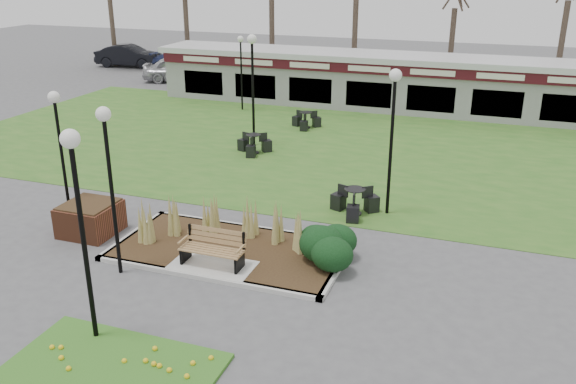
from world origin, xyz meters
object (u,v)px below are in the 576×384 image
(lamp_post_mid_right, at_px, (252,66))
(car_black, at_px, (129,56))
(food_pavilion, at_px, (375,80))
(car_blue, at_px, (178,62))
(park_bench, at_px, (213,248))
(brick_planter, at_px, (90,218))
(bistro_set_a, at_px, (306,122))
(lamp_post_mid_left, at_px, (58,129))
(lamp_post_near_left, at_px, (77,191))
(bistro_set_b, at_px, (354,205))
(lamp_post_far_left, at_px, (241,56))
(bistro_set_c, at_px, (254,147))
(lamp_post_far_right, at_px, (393,110))
(car_silver, at_px, (180,69))
(lamp_post_near_right, at_px, (108,155))

(lamp_post_mid_right, xyz_separation_m, car_black, (-16.79, 15.94, -2.64))
(food_pavilion, relative_size, car_blue, 5.82)
(park_bench, relative_size, car_blue, 0.40)
(car_black, height_order, car_blue, car_black)
(brick_planter, relative_size, lamp_post_mid_right, 0.32)
(bistro_set_a, xyz_separation_m, car_black, (-18.03, 12.45, 0.54))
(food_pavilion, height_order, lamp_post_mid_left, lamp_post_mid_left)
(lamp_post_near_left, distance_m, car_blue, 33.81)
(car_black, bearing_deg, bistro_set_b, -141.05)
(park_bench, xyz_separation_m, car_blue, (-15.90, 26.45, 0.03))
(park_bench, bearing_deg, food_pavilion, 90.00)
(lamp_post_mid_left, xyz_separation_m, lamp_post_far_left, (-1.14, 15.67, -0.16))
(food_pavilion, distance_m, bistro_set_c, 10.51)
(lamp_post_far_right, height_order, car_black, lamp_post_far_right)
(park_bench, bearing_deg, lamp_post_mid_left, 168.68)
(food_pavilion, xyz_separation_m, car_silver, (-13.63, 3.06, -0.66))
(brick_planter, relative_size, lamp_post_mid_left, 0.36)
(bistro_set_b, xyz_separation_m, car_black, (-22.77, 22.00, 0.51))
(bistro_set_a, height_order, car_blue, car_blue)
(bistro_set_a, bearing_deg, car_black, 145.36)
(lamp_post_mid_right, height_order, bistro_set_b, lamp_post_mid_right)
(lamp_post_near_left, height_order, car_blue, lamp_post_near_left)
(bistro_set_c, height_order, car_blue, car_blue)
(lamp_post_far_right, relative_size, lamp_post_far_left, 1.18)
(lamp_post_mid_right, relative_size, car_black, 0.96)
(lamp_post_near_left, bearing_deg, lamp_post_near_right, 114.23)
(bistro_set_b, bearing_deg, car_black, 135.98)
(bistro_set_a, xyz_separation_m, bistro_set_c, (-0.79, -4.60, 0.01))
(brick_planter, bearing_deg, bistro_set_a, 80.51)
(lamp_post_mid_left, xyz_separation_m, bistro_set_c, (2.47, 8.61, -2.72))
(lamp_post_mid_right, bearing_deg, park_bench, -72.65)
(bistro_set_b, relative_size, car_black, 0.32)
(lamp_post_mid_left, distance_m, car_black, 29.69)
(bistro_set_b, height_order, car_silver, car_silver)
(lamp_post_near_left, xyz_separation_m, car_silver, (-12.66, 26.52, -2.56))
(bistro_set_c, bearing_deg, car_silver, 129.29)
(lamp_post_near_right, height_order, car_blue, lamp_post_near_right)
(lamp_post_mid_left, height_order, car_silver, lamp_post_mid_left)
(bistro_set_c, height_order, car_silver, car_silver)
(lamp_post_far_left, bearing_deg, bistro_set_a, -29.12)
(lamp_post_far_left, relative_size, bistro_set_a, 2.73)
(brick_planter, relative_size, bistro_set_a, 1.05)
(lamp_post_near_left, xyz_separation_m, lamp_post_mid_left, (-4.43, 4.83, -0.38))
(lamp_post_near_right, distance_m, bistro_set_c, 11.16)
(lamp_post_mid_right, distance_m, car_blue, 20.24)
(food_pavilion, xyz_separation_m, bistro_set_a, (-2.14, -5.42, -1.20))
(lamp_post_near_left, height_order, car_black, lamp_post_near_left)
(lamp_post_far_right, bearing_deg, bistro_set_c, 145.20)
(food_pavilion, height_order, lamp_post_far_left, lamp_post_far_left)
(park_bench, bearing_deg, lamp_post_far_right, 55.30)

